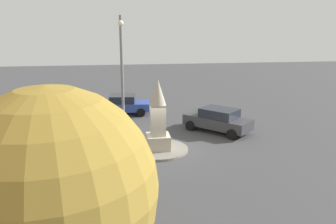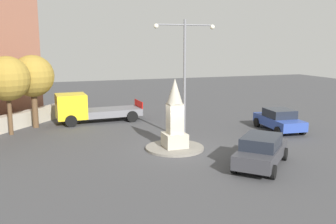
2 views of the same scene
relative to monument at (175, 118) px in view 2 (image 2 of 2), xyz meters
name	(u,v)px [view 2 (image 2 of 2)]	position (x,y,z in m)	size (l,w,h in m)	color
ground_plane	(175,149)	(0.00, 0.00, -1.78)	(80.00, 80.00, 0.00)	#424244
traffic_island	(175,148)	(0.00, 0.00, -1.71)	(3.27, 3.27, 0.13)	gray
monument	(175,118)	(0.00, 0.00, 0.00)	(1.24, 1.24, 3.84)	#B2AA99
streetlamp	(185,67)	(1.28, 1.83, 2.68)	(3.81, 0.28, 7.20)	slate
car_dark_grey_far_side	(261,150)	(2.89, -4.15, -0.98)	(4.25, 4.21, 1.54)	#38383D
car_blue_waiting	(279,120)	(8.16, 1.85, -1.02)	(2.28, 4.21, 1.48)	#2D479E
truck_yellow_near_island	(88,109)	(-3.70, 8.71, -0.74)	(6.33, 2.62, 2.20)	yellow
stone_boundary_wall	(11,122)	(-9.00, 7.95, -1.24)	(16.28, 0.70, 1.07)	#B2AA99
tree_near_wall	(7,79)	(-8.88, 6.57, 1.84)	(2.84, 2.84, 5.06)	brown
tree_mid_cluster	(33,77)	(-7.39, 8.26, 1.80)	(2.88, 2.88, 5.06)	brown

